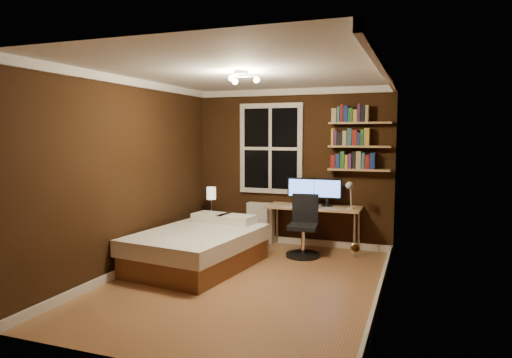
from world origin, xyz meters
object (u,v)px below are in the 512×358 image
(nightstand, at_px, (212,228))
(desk_lamp, at_px, (350,195))
(bed, at_px, (198,248))
(radiator, at_px, (261,223))
(bedside_lamp, at_px, (211,200))
(monitor_right, at_px, (327,192))
(desk, at_px, (314,210))
(office_chair, at_px, (304,234))
(monitor_left, at_px, (302,191))

(nightstand, xyz_separation_m, desk_lamp, (2.25, -0.04, 0.66))
(bed, height_order, radiator, radiator)
(bedside_lamp, distance_m, radiator, 0.89)
(bedside_lamp, bearing_deg, monitor_right, 6.27)
(bed, bearing_deg, monitor_right, 53.59)
(bed, bearing_deg, radiator, 85.99)
(bed, distance_m, bedside_lamp, 1.44)
(desk, bearing_deg, office_chair, -97.49)
(monitor_right, bearing_deg, desk, -159.65)
(bedside_lamp, distance_m, desk_lamp, 2.26)
(monitor_left, relative_size, office_chair, 0.49)
(bed, xyz_separation_m, office_chair, (1.19, 1.03, 0.07))
(desk, distance_m, office_chair, 0.50)
(bedside_lamp, bearing_deg, radiator, 22.26)
(bedside_lamp, relative_size, monitor_left, 0.98)
(bedside_lamp, bearing_deg, monitor_left, 7.99)
(monitor_right, xyz_separation_m, desk_lamp, (0.38, -0.25, 0.01))
(desk, bearing_deg, bed, -130.88)
(radiator, relative_size, monitor_left, 1.48)
(bedside_lamp, xyz_separation_m, desk_lamp, (2.25, -0.04, 0.20))
(bed, distance_m, monitor_right, 2.18)
(desk_lamp, height_order, office_chair, desk_lamp)
(radiator, xyz_separation_m, monitor_right, (1.12, -0.10, 0.57))
(radiator, distance_m, desk, 0.98)
(radiator, height_order, monitor_left, monitor_left)
(bed, relative_size, monitor_right, 4.41)
(desk_lamp, xyz_separation_m, office_chair, (-0.63, -0.23, -0.57))
(desk_lamp, relative_size, office_chair, 0.49)
(nightstand, height_order, desk, desk)
(nightstand, bearing_deg, desk, 4.67)
(monitor_right, relative_size, office_chair, 0.49)
(desk, bearing_deg, bedside_lamp, -175.45)
(radiator, bearing_deg, desk, -10.58)
(monitor_left, bearing_deg, desk_lamp, -17.39)
(nightstand, distance_m, radiator, 0.81)
(bed, xyz_separation_m, desk, (1.24, 1.44, 0.36))
(radiator, bearing_deg, bed, -101.22)
(radiator, bearing_deg, nightstand, -157.74)
(desk_lamp, bearing_deg, nightstand, 178.94)
(office_chair, bearing_deg, bed, -144.17)
(nightstand, relative_size, monitor_left, 1.10)
(desk, height_order, monitor_right, monitor_right)
(monitor_left, height_order, desk_lamp, desk_lamp)
(radiator, relative_size, desk_lamp, 1.50)
(monitor_left, xyz_separation_m, monitor_right, (0.41, 0.00, 0.00))
(desk, height_order, monitor_left, monitor_left)
(monitor_right, bearing_deg, desk_lamp, -32.90)
(bedside_lamp, xyz_separation_m, monitor_left, (1.46, 0.20, 0.19))
(bedside_lamp, height_order, desk, bedside_lamp)
(bed, height_order, desk_lamp, desk_lamp)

